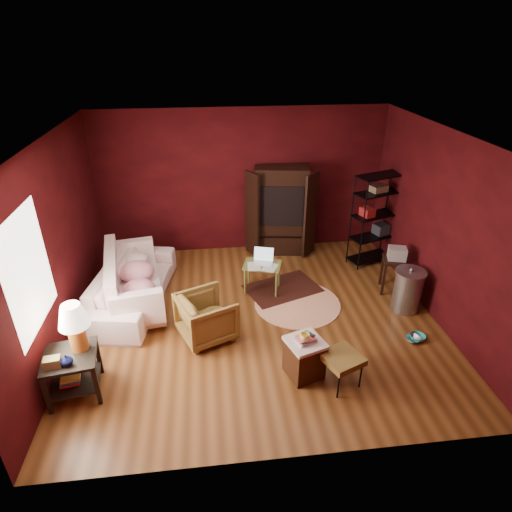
{
  "coord_description": "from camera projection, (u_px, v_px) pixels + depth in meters",
  "views": [
    {
      "loc": [
        -0.67,
        -5.43,
        4.02
      ],
      "look_at": [
        0.0,
        0.2,
        1.0
      ],
      "focal_mm": 30.0,
      "sensor_mm": 36.0,
      "label": 1
    }
  ],
  "objects": [
    {
      "name": "tv_armoire",
      "position": [
        281.0,
        209.0,
        8.34
      ],
      "size": [
        1.37,
        0.84,
        1.75
      ],
      "rotation": [
        0.0,
        0.0,
        -0.14
      ],
      "color": "black",
      "rests_on": "ground"
    },
    {
      "name": "trash_can",
      "position": [
        408.0,
        290.0,
        6.79
      ],
      "size": [
        0.62,
        0.62,
        0.75
      ],
      "rotation": [
        0.0,
        0.0,
        -0.35
      ],
      "color": "#919598",
      "rests_on": "ground"
    },
    {
      "name": "pet_bowl_turquoise",
      "position": [
        418.0,
        333.0,
        6.21
      ],
      "size": [
        0.23,
        0.12,
        0.22
      ],
      "primitive_type": "imported",
      "rotation": [
        0.0,
        0.0,
        -0.26
      ],
      "color": "teal",
      "rests_on": "ground"
    },
    {
      "name": "wire_shelving",
      "position": [
        375.0,
        216.0,
        7.92
      ],
      "size": [
        0.93,
        0.63,
        1.75
      ],
      "rotation": [
        0.0,
        0.0,
        0.34
      ],
      "color": "black",
      "rests_on": "ground"
    },
    {
      "name": "footstool",
      "position": [
        342.0,
        359.0,
        5.3
      ],
      "size": [
        0.58,
        0.58,
        0.45
      ],
      "rotation": [
        0.0,
        0.0,
        0.4
      ],
      "color": "black",
      "rests_on": "ground"
    },
    {
      "name": "mug",
      "position": [
        305.0,
        336.0,
        5.28
      ],
      "size": [
        0.15,
        0.13,
        0.13
      ],
      "primitive_type": "imported",
      "rotation": [
        0.0,
        0.0,
        0.32
      ],
      "color": "#FFEA7C",
      "rests_on": "hamper"
    },
    {
      "name": "rug_oriental",
      "position": [
        283.0,
        288.0,
        7.46
      ],
      "size": [
        1.43,
        1.19,
        0.01
      ],
      "rotation": [
        0.0,
        0.0,
        0.35
      ],
      "color": "#441912",
      "rests_on": "ground"
    },
    {
      "name": "sofa_cushions",
      "position": [
        132.0,
        283.0,
        6.9
      ],
      "size": [
        1.1,
        2.05,
        0.82
      ],
      "rotation": [
        0.0,
        0.0,
        0.17
      ],
      "color": "silver",
      "rests_on": "sofa"
    },
    {
      "name": "sofa",
      "position": [
        132.0,
        279.0,
        6.9
      ],
      "size": [
        1.06,
        2.38,
        0.9
      ],
      "primitive_type": "imported",
      "rotation": [
        0.0,
        0.0,
        1.4
      ],
      "color": "silver",
      "rests_on": "ground"
    },
    {
      "name": "rug_round",
      "position": [
        297.0,
        303.0,
        7.07
      ],
      "size": [
        1.51,
        1.51,
        0.01
      ],
      "rotation": [
        0.0,
        0.0,
        0.06
      ],
      "color": "white",
      "rests_on": "ground"
    },
    {
      "name": "pet_bowl_steel",
      "position": [
        414.0,
        335.0,
        6.18
      ],
      "size": [
        0.23,
        0.11,
        0.22
      ],
      "primitive_type": "imported",
      "rotation": [
        0.0,
        0.0,
        0.26
      ],
      "color": "#ACADB3",
      "rests_on": "ground"
    },
    {
      "name": "laptop_desk",
      "position": [
        262.0,
        267.0,
        7.21
      ],
      "size": [
        0.71,
        0.61,
        0.76
      ],
      "rotation": [
        0.0,
        0.0,
        -0.29
      ],
      "color": "olive",
      "rests_on": "ground"
    },
    {
      "name": "side_table",
      "position": [
        73.0,
        342.0,
        5.08
      ],
      "size": [
        0.7,
        0.7,
        1.22
      ],
      "rotation": [
        0.0,
        0.0,
        0.16
      ],
      "color": "black",
      "rests_on": "ground"
    },
    {
      "name": "room",
      "position": [
        255.0,
        238.0,
        6.05
      ],
      "size": [
        5.54,
        5.04,
        2.84
      ],
      "color": "brown",
      "rests_on": "ground"
    },
    {
      "name": "small_stand",
      "position": [
        396.0,
        259.0,
        7.15
      ],
      "size": [
        0.51,
        0.51,
        0.83
      ],
      "rotation": [
        0.0,
        0.0,
        -0.28
      ],
      "color": "black",
      "rests_on": "ground"
    },
    {
      "name": "armchair",
      "position": [
        206.0,
        315.0,
        6.16
      ],
      "size": [
        0.91,
        0.94,
        0.75
      ],
      "primitive_type": "imported",
      "rotation": [
        0.0,
        0.0,
        1.97
      ],
      "color": "black",
      "rests_on": "ground"
    },
    {
      "name": "vase",
      "position": [
        67.0,
        360.0,
        4.92
      ],
      "size": [
        0.18,
        0.19,
        0.14
      ],
      "primitive_type": "imported",
      "rotation": [
        0.0,
        0.0,
        0.35
      ],
      "color": "#0B1139",
      "rests_on": "side_table"
    },
    {
      "name": "hamper",
      "position": [
        304.0,
        357.0,
        5.51
      ],
      "size": [
        0.56,
        0.56,
        0.62
      ],
      "rotation": [
        0.0,
        0.0,
        0.33
      ],
      "color": "#482310",
      "rests_on": "ground"
    }
  ]
}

